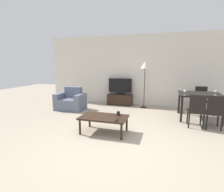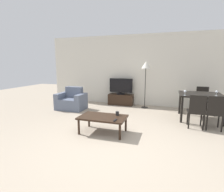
% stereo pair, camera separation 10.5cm
% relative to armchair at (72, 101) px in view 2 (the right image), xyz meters
% --- Properties ---
extents(ground_plane, '(18.00, 18.00, 0.00)m').
position_rel_armchair_xyz_m(ground_plane, '(2.23, -2.38, -0.28)').
color(ground_plane, tan).
extents(wall_back, '(7.65, 0.06, 2.70)m').
position_rel_armchair_xyz_m(wall_back, '(2.23, 1.46, 1.07)').
color(wall_back, silver).
rests_on(wall_back, ground_plane).
extents(armchair, '(0.98, 0.68, 0.78)m').
position_rel_armchair_xyz_m(armchair, '(0.00, 0.00, 0.00)').
color(armchair, slate).
rests_on(armchair, ground_plane).
extents(tv_stand, '(0.96, 0.38, 0.42)m').
position_rel_armchair_xyz_m(tv_stand, '(1.49, 1.20, -0.07)').
color(tv_stand, black).
rests_on(tv_stand, ground_plane).
extents(tv, '(0.92, 0.32, 0.62)m').
position_rel_armchair_xyz_m(tv, '(1.49, 1.20, 0.45)').
color(tv, black).
rests_on(tv, tv_stand).
extents(coffee_table, '(1.08, 0.65, 0.39)m').
position_rel_armchair_xyz_m(coffee_table, '(1.84, -1.71, 0.07)').
color(coffee_table, black).
rests_on(coffee_table, ground_plane).
extents(dining_table, '(1.14, 1.05, 0.75)m').
position_rel_armchair_xyz_m(dining_table, '(4.14, 0.10, 0.38)').
color(dining_table, black).
rests_on(dining_table, ground_plane).
extents(dining_chair_near, '(0.40, 0.40, 0.85)m').
position_rel_armchair_xyz_m(dining_chair_near, '(3.94, -0.74, 0.19)').
color(dining_chair_near, black).
rests_on(dining_chair_near, ground_plane).
extents(dining_chair_far, '(0.40, 0.40, 0.85)m').
position_rel_armchair_xyz_m(dining_chair_far, '(4.34, 0.93, 0.19)').
color(dining_chair_far, black).
rests_on(dining_chair_far, ground_plane).
extents(dining_chair_near_right, '(0.40, 0.40, 0.85)m').
position_rel_armchair_xyz_m(dining_chair_near_right, '(4.34, -0.74, 0.19)').
color(dining_chair_near_right, black).
rests_on(dining_chair_near_right, ground_plane).
extents(floor_lamp, '(0.30, 0.30, 1.69)m').
position_rel_armchair_xyz_m(floor_lamp, '(2.45, 1.00, 1.17)').
color(floor_lamp, black).
rests_on(floor_lamp, ground_plane).
extents(remote_primary, '(0.04, 0.15, 0.02)m').
position_rel_armchair_xyz_m(remote_primary, '(2.20, -1.91, 0.12)').
color(remote_primary, black).
rests_on(remote_primary, coffee_table).
extents(cup_white_near, '(0.08, 0.08, 0.09)m').
position_rel_armchair_xyz_m(cup_white_near, '(2.14, -1.52, 0.15)').
color(cup_white_near, black).
rests_on(cup_white_near, coffee_table).
extents(wine_glass_left, '(0.07, 0.07, 0.15)m').
position_rel_armchair_xyz_m(wine_glass_left, '(4.48, -0.13, 0.57)').
color(wine_glass_left, silver).
rests_on(wine_glass_left, dining_table).
extents(wine_glass_center, '(0.07, 0.07, 0.15)m').
position_rel_armchair_xyz_m(wine_glass_center, '(3.69, -0.33, 0.57)').
color(wine_glass_center, silver).
rests_on(wine_glass_center, dining_table).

